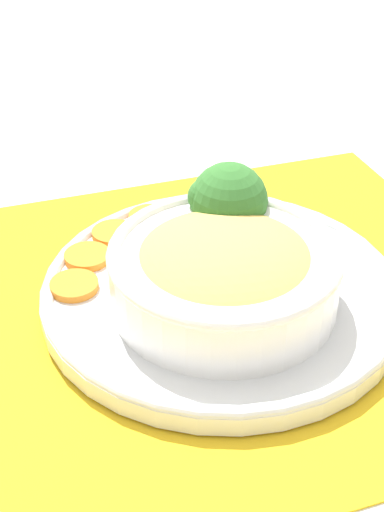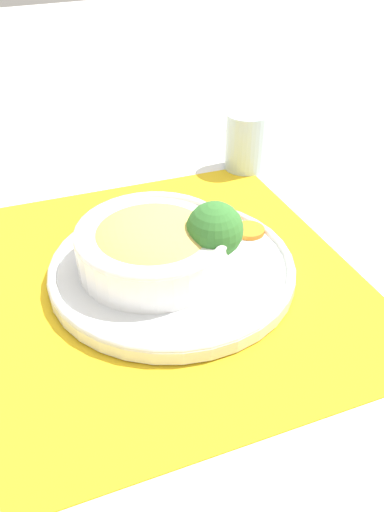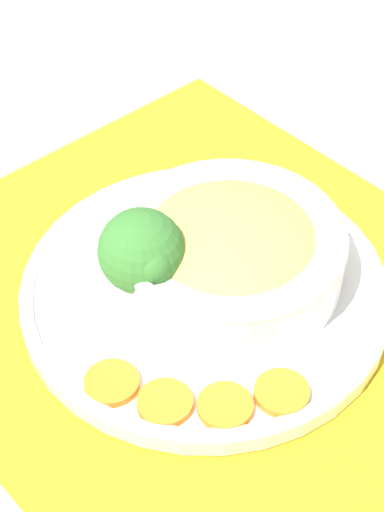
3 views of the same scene
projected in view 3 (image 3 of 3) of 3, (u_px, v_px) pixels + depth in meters
ground_plane at (205, 302)px, 0.71m from camera, size 4.00×4.00×0.00m
placemat at (205, 300)px, 0.71m from camera, size 0.55×0.50×0.00m
plate at (205, 289)px, 0.70m from camera, size 0.30×0.30×0.02m
bowl at (230, 249)px, 0.68m from camera, size 0.18×0.18×0.06m
broccoli_floret at (142, 253)px, 0.65m from camera, size 0.07×0.07×0.09m
carrot_slice_near at (112, 383)px, 0.62m from camera, size 0.04×0.04×0.01m
carrot_slice_middle at (165, 403)px, 0.61m from camera, size 0.04×0.04×0.01m
carrot_slice_far at (225, 406)px, 0.61m from camera, size 0.04×0.04×0.01m
carrot_slice_extra at (282, 393)px, 0.61m from camera, size 0.04×0.04×0.01m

